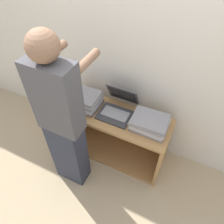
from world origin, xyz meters
name	(u,v)px	position (x,y,z in m)	size (l,w,h in m)	color
ground_plane	(106,166)	(0.00, 0.00, 0.00)	(12.00, 12.00, 0.00)	tan
wall_back	(130,59)	(0.00, 0.57, 1.20)	(8.00, 0.05, 2.40)	silver
cart	(117,131)	(0.00, 0.29, 0.34)	(1.24, 0.46, 0.69)	#A87A47
laptop_open	(117,108)	(0.00, 0.30, 0.74)	(0.35, 0.40, 0.26)	#333338
laptop_stack_left	(84,99)	(-0.38, 0.23, 0.77)	(0.37, 0.29, 0.17)	slate
laptop_stack_right	(150,123)	(0.39, 0.23, 0.75)	(0.37, 0.29, 0.14)	gray
person	(62,123)	(-0.30, -0.25, 0.92)	(0.40, 0.54, 1.80)	#2D3342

